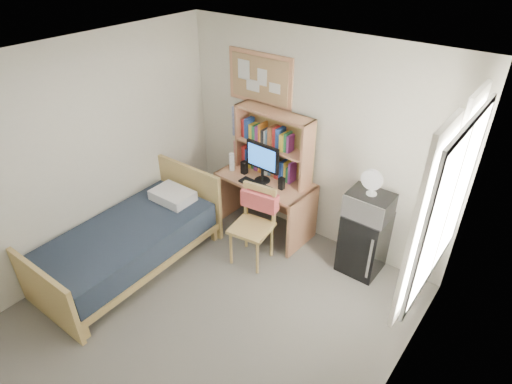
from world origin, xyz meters
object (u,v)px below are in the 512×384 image
Objects in this scene: bed at (129,248)px; monitor at (262,163)px; speaker_right at (282,184)px; desk at (265,204)px; speaker_left at (244,168)px; desk_chair at (251,227)px; bulletin_board at (260,79)px; microwave at (370,205)px; mini_fridge at (364,242)px; desk_fan at (373,183)px.

bed is 4.01× the size of monitor.
speaker_right reaches higher than bed.
speaker_left is at bearing -168.69° from desk.
desk_chair reaches higher than bed.
bed is at bearing -115.05° from desk.
microwave is at bearing -8.81° from bulletin_board.
desk_fan is (-0.00, -0.02, 0.81)m from mini_fridge.
desk_chair reaches higher than speaker_left.
bed is (-1.07, -0.97, -0.21)m from desk_chair.
speaker_left is at bearing 180.00° from speaker_right.
speaker_right is at bearing -0.00° from monitor.
monitor is 3.31× the size of speaker_right.
monitor reaches higher than speaker_right.
bulletin_board is 2.30m from mini_fridge.
speaker_left is 0.60m from speaker_right.
mini_fridge is at bearing 6.27° from speaker_left.
mini_fridge is 1.64× the size of microwave.
bulletin_board reaches higher than speaker_left.
desk_chair reaches higher than mini_fridge.
bulletin_board is at bearing 171.30° from desk_fan.
speaker_right is (0.30, -0.01, -0.18)m from monitor.
microwave is at bearing 4.32° from desk.
desk_chair is 6.34× the size of speaker_right.
mini_fridge is 1.18m from speaker_right.
speaker_left is (0.52, 1.53, 0.58)m from bed.
monitor is (-0.25, 0.55, 0.54)m from desk_chair.
monitor is at bearing -174.55° from mini_fridge.
desk_chair is at bearing -62.96° from monitor.
desk_chair is 1.92× the size of monitor.
desk_chair is 0.81m from monitor.
microwave is at bearing -90.00° from mini_fridge.
desk_chair reaches higher than speaker_right.
speaker_left is at bearing -86.01° from bulletin_board.
mini_fridge is 1.52m from monitor.
bed is 4.27× the size of microwave.
desk_chair is at bearing -149.58° from desk_fan.
bulletin_board is at bearing 171.30° from microwave.
desk_fan is at bearing 6.80° from monitor.
microwave is (1.68, 0.10, 0.06)m from speaker_left.
desk_fan is (1.68, 0.10, 0.34)m from speaker_left.
bed is at bearing -142.93° from mini_fridge.
speaker_right is (-1.08, -0.14, 0.46)m from mini_fridge.
speaker_left is (-0.55, 0.56, 0.37)m from desk_chair.
desk_chair is at bearing -43.13° from speaker_left.
mini_fridge is at bearing -8.15° from bulletin_board.
desk is 1.27× the size of desk_chair.
desk_chair is at bearing -65.33° from desk.
microwave is 0.28m from desk_fan.
monitor is 1.39m from desk_fan.
bed is at bearing -104.50° from bulletin_board.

